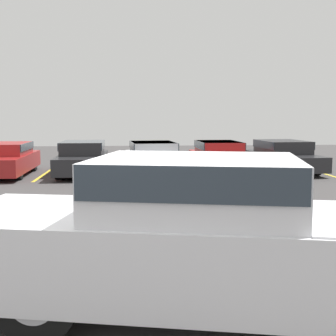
% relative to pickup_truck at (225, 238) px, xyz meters
% --- Properties ---
extents(ground_plane, '(60.00, 60.00, 0.00)m').
position_rel_pickup_truck_xyz_m(ground_plane, '(-0.88, 0.07, -0.88)').
color(ground_plane, '#423F3F').
extents(stall_stripe_b, '(0.12, 4.14, 0.01)m').
position_rel_pickup_truck_xyz_m(stall_stripe_b, '(-4.27, 13.00, -0.88)').
color(stall_stripe_b, yellow).
rests_on(stall_stripe_b, ground_plane).
extents(stall_stripe_c, '(0.12, 4.14, 0.01)m').
position_rel_pickup_truck_xyz_m(stall_stripe_c, '(-1.60, 13.00, -0.88)').
color(stall_stripe_c, yellow).
rests_on(stall_stripe_c, ground_plane).
extents(stall_stripe_d, '(0.12, 4.14, 0.01)m').
position_rel_pickup_truck_xyz_m(stall_stripe_d, '(1.07, 13.00, -0.88)').
color(stall_stripe_d, yellow).
rests_on(stall_stripe_d, ground_plane).
extents(stall_stripe_e, '(0.12, 4.14, 0.01)m').
position_rel_pickup_truck_xyz_m(stall_stripe_e, '(3.74, 13.00, -0.88)').
color(stall_stripe_e, yellow).
rests_on(stall_stripe_e, ground_plane).
extents(stall_stripe_f, '(0.12, 4.14, 0.01)m').
position_rel_pickup_truck_xyz_m(stall_stripe_f, '(6.41, 13.00, -0.88)').
color(stall_stripe_f, yellow).
rests_on(stall_stripe_f, ground_plane).
extents(pickup_truck, '(6.27, 3.20, 1.76)m').
position_rel_pickup_truck_xyz_m(pickup_truck, '(0.00, 0.00, 0.00)').
color(pickup_truck, silver).
rests_on(pickup_truck, ground_plane).
extents(parked_sedan_a, '(1.81, 4.64, 1.21)m').
position_rel_pickup_truck_xyz_m(parked_sedan_a, '(-5.63, 12.88, -0.24)').
color(parked_sedan_a, maroon).
rests_on(parked_sedan_a, ground_plane).
extents(parked_sedan_b, '(1.75, 4.65, 1.25)m').
position_rel_pickup_truck_xyz_m(parked_sedan_b, '(-2.80, 12.97, -0.21)').
color(parked_sedan_b, '#232326').
rests_on(parked_sedan_b, ground_plane).
extents(parked_sedan_c, '(2.11, 4.45, 1.22)m').
position_rel_pickup_truck_xyz_m(parked_sedan_c, '(-0.14, 12.91, -0.23)').
color(parked_sedan_c, '#B7BABF').
rests_on(parked_sedan_c, ground_plane).
extents(parked_sedan_d, '(1.81, 4.58, 1.21)m').
position_rel_pickup_truck_xyz_m(parked_sedan_d, '(2.46, 13.19, -0.23)').
color(parked_sedan_d, maroon).
rests_on(parked_sedan_d, ground_plane).
extents(parked_sedan_e, '(2.11, 4.61, 1.24)m').
position_rel_pickup_truck_xyz_m(parked_sedan_e, '(5.03, 13.16, -0.22)').
color(parked_sedan_e, '#232326').
rests_on(parked_sedan_e, ground_plane).
extents(wheel_stop_curb, '(1.61, 0.20, 0.14)m').
position_rel_pickup_truck_xyz_m(wheel_stop_curb, '(2.93, 15.76, -0.81)').
color(wheel_stop_curb, '#B7B2A8').
rests_on(wheel_stop_curb, ground_plane).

